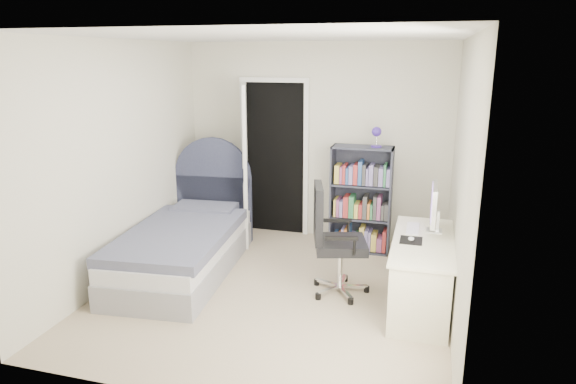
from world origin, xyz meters
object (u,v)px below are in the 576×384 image
(floor_lamp, at_px, (229,200))
(desk, at_px, (422,270))
(bookcase, at_px, (362,203))
(bed, at_px, (186,243))
(office_chair, at_px, (332,235))
(nightstand, at_px, (219,201))

(floor_lamp, relative_size, desk, 0.90)
(bookcase, distance_m, desk, 1.53)
(bed, xyz_separation_m, office_chair, (1.67, -0.14, 0.31))
(floor_lamp, distance_m, bookcase, 1.72)
(nightstand, height_order, bookcase, bookcase)
(bookcase, bearing_deg, office_chair, -95.92)
(floor_lamp, bearing_deg, office_chair, -38.03)
(floor_lamp, xyz_separation_m, office_chair, (1.59, -1.24, 0.11))
(nightstand, height_order, desk, desk)
(bed, height_order, bookcase, bookcase)
(bookcase, bearing_deg, bed, -148.31)
(desk, xyz_separation_m, office_chair, (-0.88, 0.06, 0.25))
(nightstand, bearing_deg, floor_lamp, -39.90)
(bed, bearing_deg, office_chair, -4.91)
(bookcase, relative_size, office_chair, 1.37)
(floor_lamp, bearing_deg, nightstand, 140.10)
(floor_lamp, relative_size, bookcase, 0.81)
(nightstand, distance_m, bookcase, 1.98)
(bookcase, distance_m, office_chair, 1.26)
(bed, bearing_deg, nightstand, 97.03)
(desk, height_order, office_chair, desk)
(bed, height_order, nightstand, bed)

